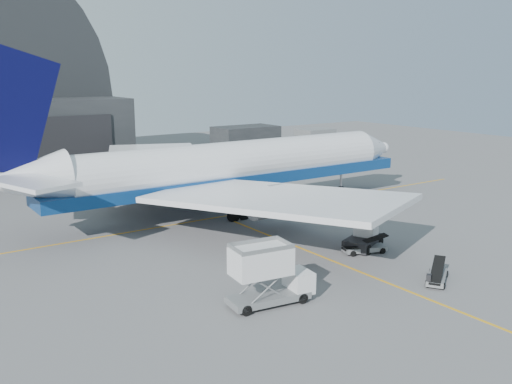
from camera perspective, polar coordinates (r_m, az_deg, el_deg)
ground at (r=50.01m, az=8.65°, el=-7.22°), size 200.00×200.00×0.00m
taxi_lines at (r=59.37m, az=0.24°, el=-3.94°), size 80.00×42.12×0.02m
distant_bldg_a at (r=128.53m, az=-1.03°, el=4.81°), size 14.00×8.00×4.00m
distant_bldg_b at (r=135.57m, az=5.93°, el=5.13°), size 8.00×6.00×2.80m
airliner at (r=65.37m, az=-3.51°, el=2.39°), size 54.99×53.32×19.30m
catering_truck at (r=40.82m, az=1.16°, el=-8.34°), size 6.53×3.09×4.32m
pushback_tug at (r=54.66m, az=10.70°, el=-4.77°), size 4.95×3.92×2.02m
belt_loader_a at (r=47.69m, az=17.62°, el=-8.03°), size 3.96×3.20×1.57m
belt_loader_b at (r=53.32m, az=10.76°, el=-5.49°), size 4.38×2.61×1.65m
traffic_cone at (r=56.16m, az=9.57°, el=-4.79°), size 0.39×0.39×0.57m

